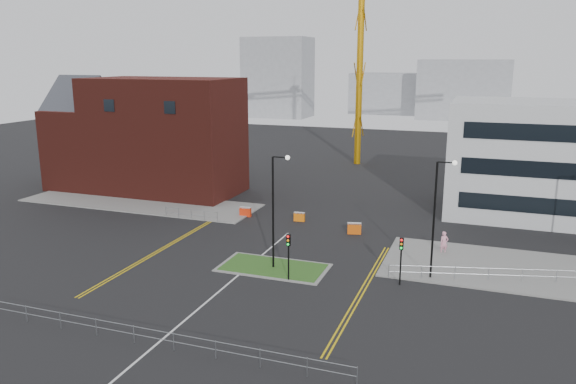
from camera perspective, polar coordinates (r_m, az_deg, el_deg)
name	(u,v)px	position (r m, az deg, el deg)	size (l,w,h in m)	color
ground	(203,305)	(39.20, -8.61, -11.27)	(200.00, 200.00, 0.00)	black
pavement_left	(140,203)	(66.95, -14.83, -1.05)	(28.00, 8.00, 0.12)	slate
pavement_right	(541,273)	(48.23, 24.31, -7.47)	(24.00, 10.00, 0.12)	slate
island_kerb	(273,268)	(45.09, -1.49, -7.69)	(8.60, 4.60, 0.08)	slate
grass_island	(273,267)	(45.08, -1.49, -7.66)	(8.00, 4.00, 0.12)	#214F1A
brick_building	(144,136)	(72.21, -14.43, 5.50)	(24.20, 10.07, 14.24)	#4D1913
office_block	(576,161)	(64.57, 27.26, 2.77)	(25.00, 12.20, 12.00)	silver
streetlamp_island	(276,203)	(43.37, -1.27, -1.08)	(1.46, 0.36, 9.18)	black
streetlamp_right_near	(438,210)	(42.70, 14.95, -1.78)	(1.46, 0.36, 9.18)	black
traffic_light_island	(288,248)	(41.78, 0.05, -5.73)	(0.28, 0.33, 3.65)	black
traffic_light_right	(401,252)	(41.82, 11.42, -5.98)	(0.28, 0.33, 3.65)	black
railing_front	(153,334)	(34.26, -13.53, -13.86)	(24.05, 0.05, 1.10)	gray
railing_left	(191,213)	(58.83, -9.81, -2.08)	(6.05, 0.05, 1.10)	gray
railing_right	(523,273)	(45.51, 22.72, -7.57)	(19.05, 5.05, 1.10)	gray
centre_line	(217,293)	(40.81, -7.26, -10.19)	(0.15, 30.00, 0.01)	silver
yellow_left_a	(167,245)	(51.50, -12.20, -5.31)	(0.12, 24.00, 0.01)	gold
yellow_left_b	(170,246)	(51.35, -11.92, -5.35)	(0.12, 24.00, 0.01)	gold
yellow_right_a	(360,290)	(41.33, 7.36, -9.88)	(0.12, 20.00, 0.01)	gold
yellow_right_b	(364,291)	(41.27, 7.77, -9.93)	(0.12, 20.00, 0.01)	gold
skyline_a	(278,78)	(161.76, -1.02, 11.55)	(18.00, 12.00, 22.00)	gray
skyline_b	(464,90)	(161.55, 17.41, 9.89)	(24.00, 12.00, 16.00)	gray
skyline_d	(402,94)	(173.34, 11.50, 9.76)	(30.00, 12.00, 12.00)	gray
pedestrian	(444,243)	(49.69, 15.58, -5.00)	(0.72, 0.48, 1.99)	#F59FB7
barrier_left	(245,211)	(59.37, -4.35, -1.97)	(1.24, 0.49, 1.02)	red
barrier_mid	(299,216)	(57.50, 1.16, -2.49)	(1.14, 0.45, 0.93)	orange
barrier_right	(354,228)	(53.74, 6.75, -3.64)	(1.35, 0.72, 1.09)	#E4580C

